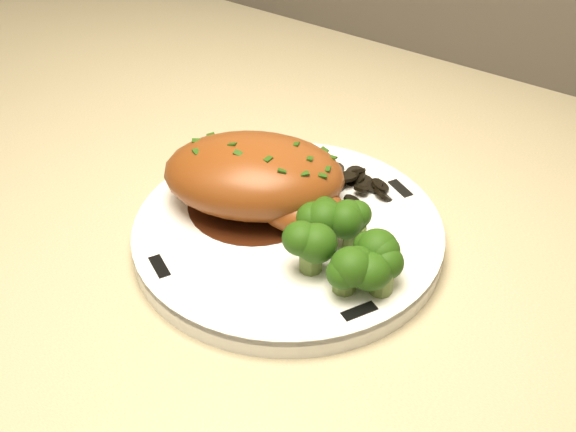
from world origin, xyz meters
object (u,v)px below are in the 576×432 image
Objects in this scene: counter at (105,340)px; plate at (288,234)px; chicken_breast at (259,179)px; broccoli_florets at (348,244)px.

plate is at bearing -10.57° from counter.
broccoli_florets is (0.10, -0.02, -0.01)m from chicken_breast.
chicken_breast is (-0.03, 0.01, 0.04)m from plate.
broccoli_florets is at bearing -11.09° from counter.
counter is 0.57m from plate.
counter is 0.64m from broccoli_florets.
broccoli_florets reaches higher than plate.
broccoli_florets is at bearing -14.11° from plate.
chicken_breast is at bearing -10.32° from counter.
plate is 0.07m from broccoli_florets.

